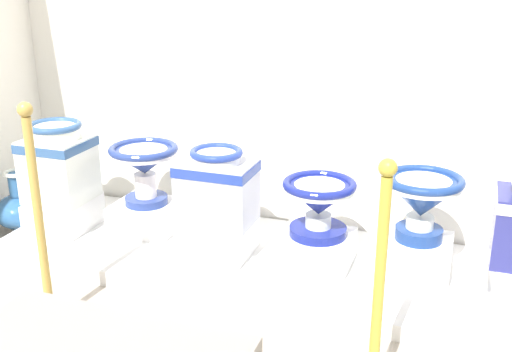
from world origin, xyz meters
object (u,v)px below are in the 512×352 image
at_px(plinth_block_rightmost, 64,214).
at_px(antique_toilet_pale_glazed, 422,197).
at_px(antique_toilet_tall_cobalt, 217,185).
at_px(plinth_block_pale_glazed, 416,257).
at_px(antique_toilet_rightmost, 58,160).
at_px(stanchion_post_near_left, 45,266).
at_px(plinth_block_broad_patterned, 148,216).
at_px(stanchion_post_near_right, 376,330).
at_px(plinth_block_squat_floral, 317,249).
at_px(antique_toilet_broad_patterned, 144,162).
at_px(plinth_block_tall_cobalt, 218,237).
at_px(antique_toilet_squat_floral, 319,200).
at_px(decorative_vase_spare, 20,209).

bearing_deg(plinth_block_rightmost, antique_toilet_pale_glazed, 3.02).
bearing_deg(antique_toilet_tall_cobalt, plinth_block_pale_glazed, 5.99).
xyz_separation_m(antique_toilet_rightmost, stanchion_post_near_left, (0.47, -0.77, -0.21)).
xyz_separation_m(plinth_block_rightmost, antique_toilet_tall_cobalt, (0.97, -0.00, 0.30)).
relative_size(antique_toilet_rightmost, antique_toilet_pale_glazed, 1.18).
xyz_separation_m(plinth_block_broad_patterned, antique_toilet_tall_cobalt, (0.51, -0.16, 0.31)).
distance_m(stanchion_post_near_left, stanchion_post_near_right, 1.46).
distance_m(plinth_block_rightmost, antique_toilet_pale_glazed, 2.02).
height_order(plinth_block_squat_floral, plinth_block_pale_glazed, plinth_block_pale_glazed).
xyz_separation_m(antique_toilet_broad_patterned, plinth_block_pale_glazed, (1.53, -0.05, -0.31)).
height_order(plinth_block_tall_cobalt, plinth_block_pale_glazed, plinth_block_pale_glazed).
distance_m(plinth_block_rightmost, antique_toilet_rightmost, 0.33).
bearing_deg(antique_toilet_squat_floral, plinth_block_squat_floral, 0.00).
relative_size(plinth_block_broad_patterned, plinth_block_tall_cobalt, 1.04).
height_order(plinth_block_tall_cobalt, stanchion_post_near_left, stanchion_post_near_left).
bearing_deg(decorative_vase_spare, stanchion_post_near_right, -20.22).
bearing_deg(antique_toilet_squat_floral, plinth_block_tall_cobalt, -173.24).
distance_m(plinth_block_tall_cobalt, plinth_block_squat_floral, 0.53).
height_order(antique_toilet_tall_cobalt, plinth_block_squat_floral, antique_toilet_tall_cobalt).
bearing_deg(antique_toilet_broad_patterned, antique_toilet_squat_floral, -5.17).
bearing_deg(plinth_block_broad_patterned, antique_toilet_tall_cobalt, -17.00).
distance_m(antique_toilet_tall_cobalt, stanchion_post_near_left, 0.93).
relative_size(antique_toilet_rightmost, plinth_block_tall_cobalt, 1.30).
bearing_deg(decorative_vase_spare, plinth_block_squat_floral, 1.13).
relative_size(antique_toilet_broad_patterned, antique_toilet_squat_floral, 1.05).
bearing_deg(antique_toilet_rightmost, antique_toilet_squat_floral, 2.30).
xyz_separation_m(antique_toilet_broad_patterned, plinth_block_squat_floral, (1.04, -0.09, -0.33)).
bearing_deg(plinth_block_squat_floral, plinth_block_tall_cobalt, -173.24).
height_order(antique_toilet_rightmost, plinth_block_tall_cobalt, antique_toilet_rightmost).
relative_size(antique_toilet_tall_cobalt, plinth_block_squat_floral, 1.14).
height_order(antique_toilet_broad_patterned, antique_toilet_tall_cobalt, antique_toilet_tall_cobalt).
bearing_deg(stanchion_post_near_left, antique_toilet_squat_floral, 38.70).
height_order(plinth_block_rightmost, antique_toilet_pale_glazed, antique_toilet_pale_glazed).
distance_m(antique_toilet_broad_patterned, stanchion_post_near_right, 1.76).
xyz_separation_m(antique_toilet_rightmost, stanchion_post_near_right, (1.93, -0.81, -0.19)).
bearing_deg(antique_toilet_pale_glazed, stanchion_post_near_left, -150.26).
distance_m(antique_toilet_rightmost, plinth_block_tall_cobalt, 1.02).
xyz_separation_m(antique_toilet_tall_cobalt, antique_toilet_pale_glazed, (1.02, 0.11, 0.02)).
distance_m(plinth_block_broad_patterned, plinth_block_tall_cobalt, 0.53).
bearing_deg(antique_toilet_rightmost, plinth_block_squat_floral, 2.30).
distance_m(plinth_block_pale_glazed, decorative_vase_spare, 2.32).
bearing_deg(plinth_block_broad_patterned, plinth_block_squat_floral, -5.17).
xyz_separation_m(plinth_block_rightmost, plinth_block_tall_cobalt, (0.97, -0.00, 0.00)).
relative_size(plinth_block_squat_floral, plinth_block_pale_glazed, 1.06).
height_order(antique_toilet_tall_cobalt, plinth_block_pale_glazed, antique_toilet_tall_cobalt).
relative_size(antique_toilet_broad_patterned, plinth_block_squat_floral, 1.12).
height_order(plinth_block_broad_patterned, plinth_block_squat_floral, same).
bearing_deg(plinth_block_tall_cobalt, antique_toilet_broad_patterned, 163.00).
height_order(antique_toilet_broad_patterned, antique_toilet_pale_glazed, antique_toilet_pale_glazed).
bearing_deg(antique_toilet_rightmost, antique_toilet_broad_patterned, 18.46).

